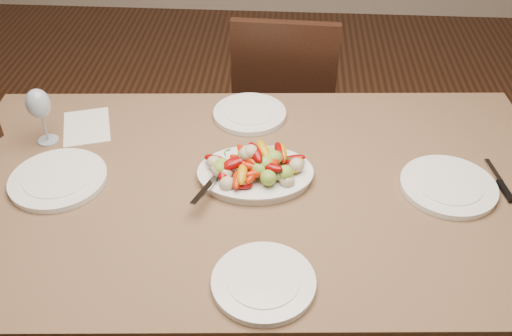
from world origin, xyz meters
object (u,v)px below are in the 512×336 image
object	(u,v)px
dining_table	(256,270)
plate_right	(448,186)
plate_far	(250,114)
plate_left	(58,179)
plate_near	(264,282)
chair_far	(285,103)
wine_glass	(41,115)
serving_platter	(255,175)

from	to	relation	value
dining_table	plate_right	distance (m)	0.69
plate_far	plate_right	bearing A→B (deg)	-29.61
plate_left	plate_near	xyz separation A→B (m)	(0.63, -0.35, 0.00)
chair_far	plate_near	xyz separation A→B (m)	(-0.03, -1.29, 0.29)
wine_glass	plate_near	bearing A→B (deg)	-36.92
plate_right	wine_glass	bearing A→B (deg)	172.95
chair_far	plate_far	bearing A→B (deg)	80.47
chair_far	plate_far	xyz separation A→B (m)	(-0.12, -0.55, 0.29)
plate_near	plate_left	bearing A→B (deg)	150.92
serving_platter	plate_left	world-z (taller)	serving_platter
chair_far	plate_near	distance (m)	1.33
dining_table	serving_platter	world-z (taller)	serving_platter
chair_far	plate_far	size ratio (longest dim) A/B	3.76
plate_left	plate_right	world-z (taller)	same
plate_right	plate_near	distance (m)	0.66
plate_far	wine_glass	world-z (taller)	wine_glass
serving_platter	plate_near	size ratio (longest dim) A/B	1.30
plate_far	wine_glass	xyz separation A→B (m)	(-0.65, -0.19, 0.09)
wine_glass	serving_platter	bearing A→B (deg)	-11.93
plate_left	plate_near	size ratio (longest dim) A/B	1.12
chair_far	plate_right	xyz separation A→B (m)	(0.49, -0.89, 0.29)
plate_near	wine_glass	world-z (taller)	wine_glass
plate_left	serving_platter	bearing A→B (deg)	5.44
serving_platter	plate_far	size ratio (longest dim) A/B	1.32
dining_table	plate_left	bearing A→B (deg)	-177.31
chair_far	serving_platter	size ratio (longest dim) A/B	2.85
wine_glass	chair_far	bearing A→B (deg)	44.03
plate_right	plate_far	world-z (taller)	same
serving_platter	plate_right	bearing A→B (deg)	-1.00
serving_platter	plate_far	xyz separation A→B (m)	(-0.04, 0.34, -0.00)
plate_left	plate_far	distance (m)	0.67
plate_far	wine_glass	bearing A→B (deg)	-163.43
chair_far	plate_near	world-z (taller)	chair_far
serving_platter	plate_left	xyz separation A→B (m)	(-0.59, -0.06, -0.00)
plate_near	plate_right	bearing A→B (deg)	37.35
plate_left	wine_glass	size ratio (longest dim) A/B	1.40
dining_table	plate_near	xyz separation A→B (m)	(0.04, -0.38, 0.39)
plate_left	chair_far	bearing A→B (deg)	54.89
plate_right	wine_glass	distance (m)	1.27
chair_far	plate_left	bearing A→B (deg)	57.60
plate_right	wine_glass	size ratio (longest dim) A/B	1.37
serving_platter	plate_near	xyz separation A→B (m)	(0.05, -0.41, -0.00)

